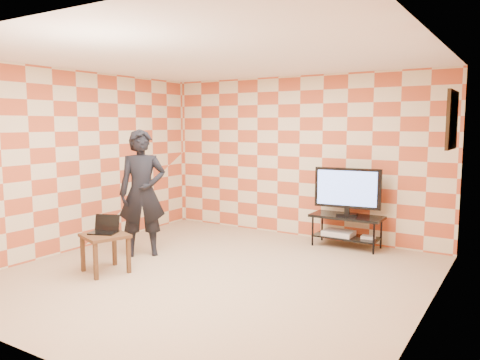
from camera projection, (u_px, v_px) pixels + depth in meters
name	position (u px, v px, depth m)	size (l,w,h in m)	color
floor	(215.00, 275.00, 5.94)	(5.00, 5.00, 0.00)	tan
wall_back	(299.00, 157.00, 7.88)	(5.00, 0.02, 2.70)	beige
wall_front	(32.00, 195.00, 3.67)	(5.00, 0.02, 2.70)	beige
wall_left	(79.00, 161.00, 7.08)	(0.02, 5.00, 2.70)	beige
wall_right	(429.00, 182.00, 4.47)	(0.02, 5.00, 2.70)	beige
ceiling	(214.00, 57.00, 5.61)	(5.00, 5.00, 0.02)	white
wall_art	(452.00, 120.00, 5.72)	(0.04, 0.72, 0.72)	black
tv_stand	(347.00, 224.00, 7.23)	(1.09, 0.49, 0.50)	black
tv	(348.00, 189.00, 7.16)	(1.01, 0.23, 0.74)	black
dvd_player	(339.00, 233.00, 7.29)	(0.46, 0.33, 0.08)	silver
game_console	(368.00, 237.00, 7.08)	(0.20, 0.14, 0.05)	silver
side_table	(105.00, 241.00, 5.99)	(0.66, 0.66, 0.50)	#3C2511
laptop	(105.00, 229.00, 6.06)	(0.41, 0.37, 0.22)	black
person	(142.00, 193.00, 6.74)	(0.67, 0.44, 1.82)	black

